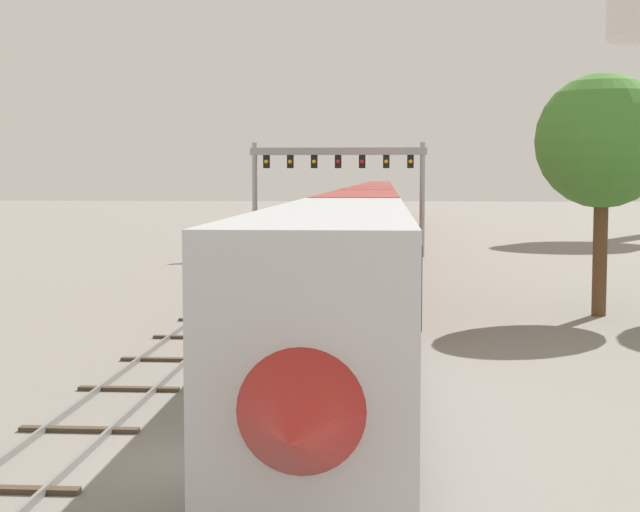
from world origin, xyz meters
TOP-DOWN VIEW (x-y plane):
  - ground_plane at (0.00, 0.00)m, footprint 400.00×400.00m
  - track_main at (2.00, 60.00)m, footprint 2.60×200.00m
  - track_near at (-3.50, 40.00)m, footprint 2.60×160.00m
  - passenger_train at (2.00, 62.11)m, footprint 3.04×136.90m
  - signal_gantry at (-0.25, 48.21)m, footprint 12.10×0.49m
  - trackside_tree_left at (11.44, 20.49)m, footprint 5.25×5.25m

SIDE VIEW (x-z plane):
  - ground_plane at x=0.00m, z-range 0.00..0.00m
  - track_main at x=2.00m, z-range -0.01..0.15m
  - track_near at x=-3.50m, z-range -0.01..0.15m
  - passenger_train at x=2.00m, z-range 0.21..5.01m
  - signal_gantry at x=-0.25m, z-range 1.89..9.70m
  - trackside_tree_left at x=11.44m, z-range 2.07..11.56m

